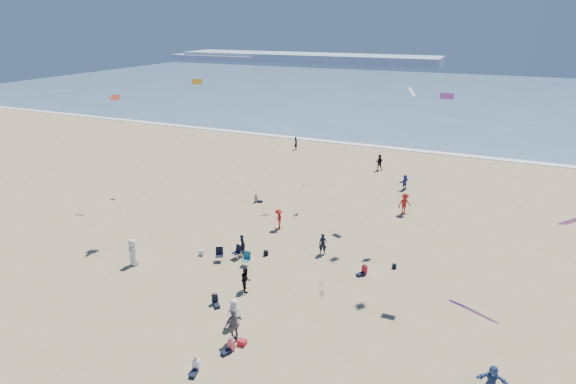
% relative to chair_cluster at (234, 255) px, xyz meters
% --- Properties ---
extents(ground, '(220.00, 220.00, 0.00)m').
position_rel_chair_cluster_xyz_m(ground, '(3.11, -10.24, -0.50)').
color(ground, tan).
rests_on(ground, ground).
extents(ocean, '(220.00, 100.00, 0.06)m').
position_rel_chair_cluster_xyz_m(ocean, '(3.11, 84.76, -0.47)').
color(ocean, '#476B84').
rests_on(ocean, ground).
extents(surf_line, '(220.00, 1.20, 0.08)m').
position_rel_chair_cluster_xyz_m(surf_line, '(3.11, 34.76, -0.46)').
color(surf_line, white).
rests_on(surf_line, ground).
extents(headland_far, '(110.00, 20.00, 3.20)m').
position_rel_chair_cluster_xyz_m(headland_far, '(-56.89, 159.76, 1.10)').
color(headland_far, '#7A8EA8').
rests_on(headland_far, ground).
extents(headland_near, '(40.00, 14.00, 2.00)m').
position_rel_chair_cluster_xyz_m(headland_near, '(-96.89, 154.76, 0.50)').
color(headland_near, '#7A8EA8').
rests_on(headland_near, ground).
extents(standing_flyers, '(33.74, 41.98, 1.92)m').
position_rel_chair_cluster_xyz_m(standing_flyers, '(6.44, 5.68, 0.35)').
color(standing_flyers, slate).
rests_on(standing_flyers, ground).
extents(seated_group, '(13.45, 21.29, 0.84)m').
position_rel_chair_cluster_xyz_m(seated_group, '(2.92, -1.99, -0.08)').
color(seated_group, white).
rests_on(seated_group, ground).
extents(chair_cluster, '(2.73, 1.59, 1.00)m').
position_rel_chair_cluster_xyz_m(chair_cluster, '(0.00, 0.00, 0.00)').
color(chair_cluster, black).
rests_on(chair_cluster, ground).
extents(white_tote, '(0.35, 0.20, 0.40)m').
position_rel_chair_cluster_xyz_m(white_tote, '(-2.62, -0.09, -0.30)').
color(white_tote, silver).
rests_on(white_tote, ground).
extents(black_backpack, '(0.30, 0.22, 0.38)m').
position_rel_chair_cluster_xyz_m(black_backpack, '(1.66, 1.73, -0.31)').
color(black_backpack, black).
rests_on(black_backpack, ground).
extents(cooler, '(0.45, 0.30, 0.30)m').
position_rel_chair_cluster_xyz_m(cooler, '(4.73, -7.39, -0.35)').
color(cooler, red).
rests_on(cooler, ground).
extents(navy_bag, '(0.28, 0.18, 0.34)m').
position_rel_chair_cluster_xyz_m(navy_bag, '(10.51, 3.59, -0.33)').
color(navy_bag, black).
rests_on(navy_bag, ground).
extents(kites_aloft, '(41.32, 44.90, 31.09)m').
position_rel_chair_cluster_xyz_m(kites_aloft, '(11.61, 2.32, 13.85)').
color(kites_aloft, white).
rests_on(kites_aloft, ground).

